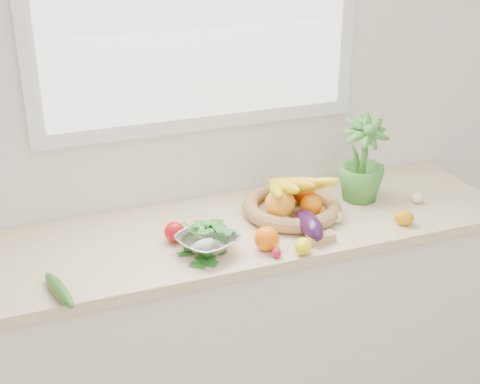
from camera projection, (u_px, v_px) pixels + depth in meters
name	position (u px, v px, depth m)	size (l,w,h in m)	color
back_wall	(199.00, 92.00, 2.59)	(4.50, 0.02, 2.70)	white
counter_cabinet	(227.00, 330.00, 2.72)	(2.20, 0.58, 0.86)	silver
countertop	(226.00, 233.00, 2.53)	(2.24, 0.62, 0.04)	beige
orange_loose	(267.00, 239.00, 2.36)	(0.09, 0.09, 0.09)	#FF6B08
lemon_a	(270.00, 239.00, 2.37)	(0.07, 0.09, 0.07)	yellow
lemon_b	(303.00, 246.00, 2.33)	(0.06, 0.08, 0.06)	#F8F50D
lemon_c	(404.00, 218.00, 2.54)	(0.06, 0.07, 0.06)	orange
apple	(175.00, 232.00, 2.41)	(0.08, 0.08, 0.08)	red
ginger	(321.00, 238.00, 2.41)	(0.10, 0.04, 0.03)	tan
garlic_a	(335.00, 216.00, 2.56)	(0.06, 0.06, 0.05)	beige
garlic_b	(418.00, 198.00, 2.72)	(0.05, 0.05, 0.04)	white
garlic_c	(286.00, 222.00, 2.52)	(0.05, 0.05, 0.04)	silver
eggplant	(309.00, 225.00, 2.45)	(0.08, 0.21, 0.08)	#2B0E36
cucumber	(59.00, 290.00, 2.10)	(0.04, 0.24, 0.04)	#315F1C
radish	(277.00, 253.00, 2.32)	(0.03, 0.03, 0.03)	#B31636
potted_herb	(362.00, 159.00, 2.69)	(0.20, 0.20, 0.35)	#3D8430
fruit_basket	(291.00, 202.00, 2.60)	(0.50, 0.50, 0.19)	#B17E4E
colander_with_spinach	(208.00, 238.00, 2.34)	(0.27, 0.27, 0.11)	silver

